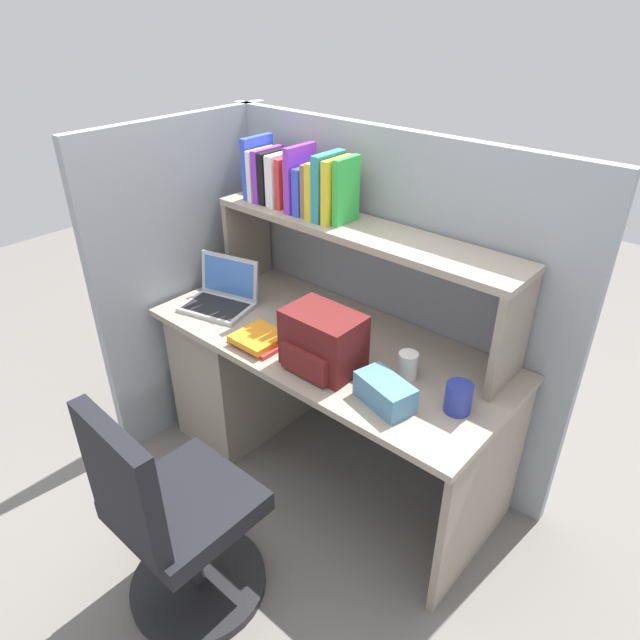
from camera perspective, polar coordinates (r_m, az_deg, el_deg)
ground_plane at (r=2.87m, az=0.68°, el=-14.43°), size 8.00×8.00×0.00m
desk at (r=2.82m, az=-5.30°, el=-4.82°), size 1.60×0.70×0.73m
cubicle_partition_rear at (r=2.65m, az=6.14°, el=2.12°), size 1.84×0.05×1.55m
cubicle_partition_left at (r=2.92m, az=-12.68°, el=4.27°), size 0.05×1.06×1.55m
overhead_hutch at (r=2.39m, az=3.99°, el=7.10°), size 1.44×0.28×0.45m
reference_books_on_shelf at (r=2.52m, az=-2.15°, el=13.71°), size 0.56×0.19×0.28m
laptop at (r=2.69m, az=-9.86°, el=2.42°), size 0.36×0.32×0.22m
backpack at (r=2.19m, az=0.22°, el=-2.18°), size 0.30×0.23×0.24m
computer_mouse at (r=2.46m, az=-1.34°, el=-0.98°), size 0.06×0.10×0.03m
paper_cup at (r=2.19m, az=8.79°, el=-4.52°), size 0.08×0.08×0.11m
tissue_box at (r=2.05m, az=6.53°, el=-7.21°), size 0.24×0.17×0.10m
snack_canister at (r=2.06m, az=13.74°, el=-7.61°), size 0.10×0.10×0.11m
desk_book_stack at (r=2.39m, az=-6.16°, el=-1.91°), size 0.22×0.19×0.05m
office_chair at (r=2.18m, az=-14.42°, el=-19.36°), size 0.52×0.52×0.93m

